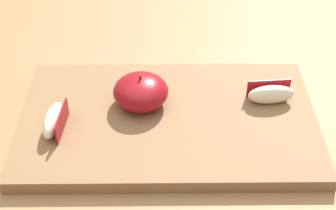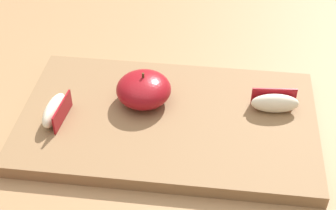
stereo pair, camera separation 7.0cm
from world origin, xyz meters
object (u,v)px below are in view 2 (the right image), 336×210
cutting_board (168,121)px  apple_half_skin_up (143,91)px  apple_wedge_left (55,110)px  apple_wedge_back (275,101)px

cutting_board → apple_half_skin_up: size_ratio=5.28×
cutting_board → apple_wedge_left: apple_wedge_left is taller
cutting_board → apple_wedge_left: (-0.16, -0.02, 0.02)m
apple_wedge_left → apple_wedge_back: same height
apple_wedge_left → apple_wedge_back: 0.31m
cutting_board → apple_wedge_back: apple_wedge_back is taller
cutting_board → apple_wedge_back: (0.15, 0.03, 0.02)m
cutting_board → apple_half_skin_up: 0.06m
apple_wedge_left → apple_wedge_back: (0.31, 0.06, 0.00)m
cutting_board → apple_half_skin_up: (-0.04, 0.02, 0.03)m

